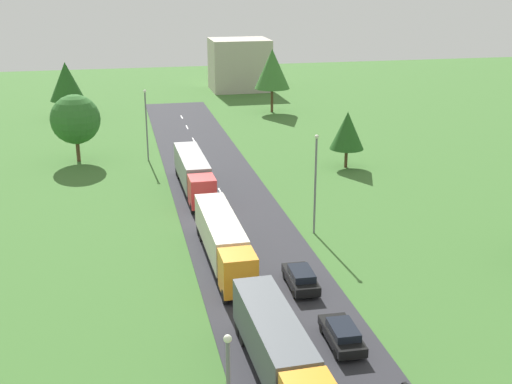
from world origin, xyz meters
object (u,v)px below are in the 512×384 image
lamppost_third (146,121)px  distant_building (240,65)px  truck_lead (279,351)px  tree_elm (66,81)px  tree_maple (75,119)px  truck_third (194,172)px  truck_second (223,239)px  lamppost_second (315,180)px  tree_pine (272,69)px  car_second (342,334)px  car_third (301,278)px  tree_oak (347,130)px

lamppost_third → distant_building: (20.18, 46.33, 0.02)m
truck_lead → tree_elm: (-14.94, 74.85, 3.56)m
lamppost_third → tree_maple: 8.33m
lamppost_third → truck_third: bearing=-73.4°
truck_second → tree_maple: tree_maple is taller
truck_second → lamppost_second: (8.81, 4.54, 2.86)m
tree_pine → tree_elm: (-31.92, 2.25, -1.26)m
truck_lead → truck_third: bearing=90.7°
tree_elm → distant_building: distant_building is taller
car_second → car_third: size_ratio=0.99×
car_third → tree_oak: 32.17m
truck_third → tree_maple: (-12.18, 14.49, 3.02)m
truck_third → tree_oak: size_ratio=2.16×
car_second → car_third: 7.96m
truck_third → distant_building: 61.78m
truck_lead → car_third: 11.95m
tree_oak → tree_pine: tree_pine is taller
truck_lead → tree_pine: (16.98, 72.60, 4.82)m
car_third → tree_elm: size_ratio=0.53×
tree_oak → tree_maple: 32.01m
truck_second → tree_elm: bearing=104.0°
truck_lead → truck_third: size_ratio=0.91×
tree_oak → lamppost_third: bearing=160.4°
truck_third → lamppost_second: 16.46m
truck_third → car_third: 24.16m
lamppost_second → tree_pine: bearing=80.6°
truck_third → car_third: (4.80, -23.65, -1.27)m
tree_maple → tree_elm: size_ratio=0.94×
truck_third → tree_pine: tree_pine is taller
lamppost_second → distant_building: (7.37, 73.14, -0.13)m
car_second → distant_building: distant_building is taller
truck_third → car_third: truck_third is taller
tree_maple → tree_pine: bearing=38.4°
distant_building → truck_third: bearing=-105.2°
car_second → tree_maple: 49.44m
car_third → tree_oak: size_ratio=0.70×
car_second → lamppost_second: bearing=78.4°
lamppost_second → tree_pine: (8.54, 51.50, 2.03)m
lamppost_second → tree_maple: size_ratio=1.10×
truck_lead → lamppost_second: 22.90m
truck_second → lamppost_second: bearing=27.3°
tree_maple → tree_pine: tree_pine is taller
tree_oak → distant_building: (-2.24, 54.29, 0.40)m
car_second → tree_oak: bearing=70.2°
truck_third → lamppost_second: size_ratio=1.61×
truck_lead → tree_oak: bearing=65.7°
lamppost_second → tree_maple: lamppost_second is taller
tree_maple → distant_building: 53.26m
car_third → lamppost_third: size_ratio=0.53×
truck_second → tree_oak: tree_oak is taller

